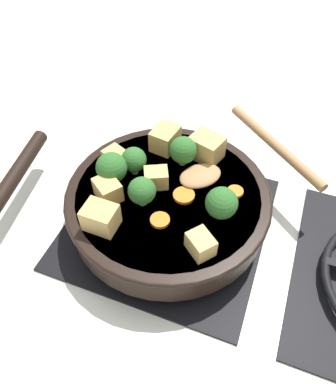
{
  "coord_description": "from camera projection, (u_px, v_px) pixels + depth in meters",
  "views": [
    {
      "loc": [
        0.35,
        0.13,
        0.49
      ],
      "look_at": [
        0.0,
        0.0,
        0.08
      ],
      "focal_mm": 35.0,
      "sensor_mm": 36.0,
      "label": 1
    }
  ],
  "objects": [
    {
      "name": "ground_plane",
      "position": [
        168.0,
        223.0,
        0.62
      ],
      "size": [
        2.4,
        2.4,
        0.0
      ],
      "primitive_type": "plane",
      "color": "silver"
    },
    {
      "name": "front_burner_grate",
      "position": [
        168.0,
        218.0,
        0.61
      ],
      "size": [
        0.31,
        0.31,
        0.03
      ],
      "color": "black",
      "rests_on": "ground_plane"
    },
    {
      "name": "skillet_pan",
      "position": [
        166.0,
        201.0,
        0.58
      ],
      "size": [
        0.31,
        0.43,
        0.05
      ],
      "color": "black",
      "rests_on": "front_burner_grate"
    },
    {
      "name": "wooden_spoon",
      "position": [
        243.0,
        158.0,
        0.6
      ],
      "size": [
        0.23,
        0.23,
        0.02
      ],
      "color": "#A87A4C",
      "rests_on": "skillet_pan"
    },
    {
      "name": "tofu_cube_center_large",
      "position": [
        108.0,
        190.0,
        0.54
      ],
      "size": [
        0.05,
        0.05,
        0.03
      ],
      "primitive_type": "cube",
      "rotation": [
        0.0,
        0.0,
        4.1
      ],
      "color": "tan",
      "rests_on": "skillet_pan"
    },
    {
      "name": "tofu_cube_near_handle",
      "position": [
        201.0,
        244.0,
        0.48
      ],
      "size": [
        0.04,
        0.05,
        0.03
      ],
      "primitive_type": "cube",
      "rotation": [
        0.0,
        0.0,
        4.03
      ],
      "color": "tan",
      "rests_on": "skillet_pan"
    },
    {
      "name": "tofu_cube_east_chunk",
      "position": [
        165.0,
        139.0,
        0.61
      ],
      "size": [
        0.05,
        0.04,
        0.04
      ],
      "primitive_type": "cube",
      "rotation": [
        0.0,
        0.0,
        2.98
      ],
      "color": "tan",
      "rests_on": "skillet_pan"
    },
    {
      "name": "tofu_cube_west_chunk",
      "position": [
        156.0,
        178.0,
        0.56
      ],
      "size": [
        0.04,
        0.04,
        0.03
      ],
      "primitive_type": "cube",
      "rotation": [
        0.0,
        0.0,
        2.03
      ],
      "color": "tan",
      "rests_on": "skillet_pan"
    },
    {
      "name": "tofu_cube_back_piece",
      "position": [
        206.0,
        147.0,
        0.6
      ],
      "size": [
        0.05,
        0.06,
        0.04
      ],
      "primitive_type": "cube",
      "rotation": [
        0.0,
        0.0,
        1.27
      ],
      "color": "tan",
      "rests_on": "skillet_pan"
    },
    {
      "name": "tofu_cube_front_piece",
      "position": [
        116.0,
        159.0,
        0.59
      ],
      "size": [
        0.04,
        0.05,
        0.03
      ],
      "primitive_type": "cube",
      "rotation": [
        0.0,
        0.0,
        4.3
      ],
      "color": "tan",
      "rests_on": "skillet_pan"
    },
    {
      "name": "tofu_cube_mid_small",
      "position": [
        101.0,
        217.0,
        0.51
      ],
      "size": [
        0.04,
        0.05,
        0.04
      ],
      "primitive_type": "cube",
      "rotation": [
        0.0,
        0.0,
        1.55
      ],
      "color": "tan",
      "rests_on": "skillet_pan"
    },
    {
      "name": "broccoli_floret_near_spoon",
      "position": [
        222.0,
        203.0,
        0.51
      ],
      "size": [
        0.05,
        0.05,
        0.05
      ],
      "color": "#709956",
      "rests_on": "skillet_pan"
    },
    {
      "name": "broccoli_floret_center_top",
      "position": [
        185.0,
        151.0,
        0.58
      ],
      "size": [
        0.04,
        0.04,
        0.05
      ],
      "color": "#709956",
      "rests_on": "skillet_pan"
    },
    {
      "name": "broccoli_floret_east_rim",
      "position": [
        134.0,
        160.0,
        0.57
      ],
      "size": [
        0.04,
        0.04,
        0.05
      ],
      "color": "#709956",
      "rests_on": "skillet_pan"
    },
    {
      "name": "broccoli_floret_west_rim",
      "position": [
        142.0,
        191.0,
        0.53
      ],
      "size": [
        0.04,
        0.04,
        0.05
      ],
      "color": "#709956",
      "rests_on": "skillet_pan"
    },
    {
      "name": "broccoli_floret_north_edge",
      "position": [
        112.0,
        168.0,
        0.55
      ],
      "size": [
        0.05,
        0.05,
        0.05
      ],
      "color": "#709956",
      "rests_on": "skillet_pan"
    },
    {
      "name": "carrot_slice_orange_thin",
      "position": [
        185.0,
        193.0,
        0.56
      ],
      "size": [
        0.03,
        0.03,
        0.01
      ],
      "primitive_type": "cylinder",
      "color": "orange",
      "rests_on": "skillet_pan"
    },
    {
      "name": "carrot_slice_near_center",
      "position": [
        160.0,
        220.0,
        0.52
      ],
      "size": [
        0.03,
        0.03,
        0.01
      ],
      "primitive_type": "cylinder",
      "color": "orange",
      "rests_on": "skillet_pan"
    },
    {
      "name": "carrot_slice_edge_slice",
      "position": [
        235.0,
        192.0,
        0.56
      ],
      "size": [
        0.02,
        0.02,
        0.01
      ],
      "primitive_type": "cylinder",
      "color": "orange",
      "rests_on": "skillet_pan"
    }
  ]
}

